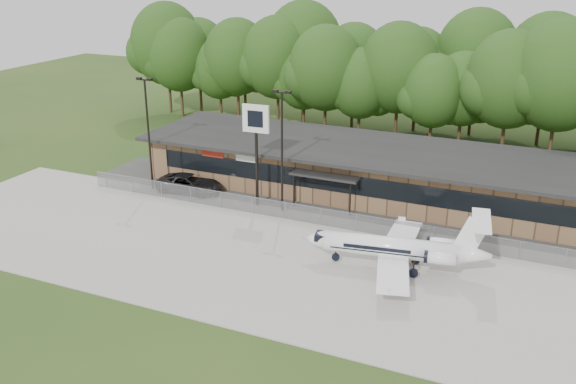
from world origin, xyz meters
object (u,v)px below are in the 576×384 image
at_px(pole_sign, 256,130).
at_px(terminal, 367,169).
at_px(business_jet, 398,249).
at_px(suv, 190,184).

bearing_deg(pole_sign, terminal, 40.74).
relative_size(terminal, business_jet, 3.17).
height_order(terminal, suv, terminal).
relative_size(suv, pole_sign, 0.68).
height_order(business_jet, pole_sign, pole_sign).
relative_size(business_jet, suv, 2.17).
distance_m(business_jet, suv, 22.14).
bearing_deg(suv, pole_sign, -97.67).
distance_m(business_jet, pole_sign, 16.31).
height_order(terminal, pole_sign, pole_sign).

